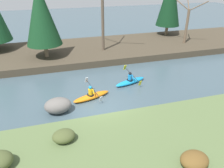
{
  "coord_description": "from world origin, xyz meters",
  "views": [
    {
      "loc": [
        -2.52,
        -11.17,
        7.79
      ],
      "look_at": [
        1.42,
        2.35,
        0.55
      ],
      "focal_mm": 35.0,
      "sensor_mm": 36.0,
      "label": 1
    }
  ],
  "objects": [
    {
      "name": "ground_plane",
      "position": [
        0.0,
        0.0,
        0.0
      ],
      "size": [
        90.0,
        90.0,
        0.0
      ],
      "primitive_type": "plane",
      "color": "#425660"
    },
    {
      "name": "shrub_clump_third",
      "position": [
        2.35,
        -6.07,
        1.2
      ],
      "size": [
        1.15,
        0.96,
        0.62
      ],
      "color": "brown",
      "rests_on": "riverbank_near"
    },
    {
      "name": "bare_tree_mid_upstream",
      "position": [
        12.11,
        9.76,
        2.93
      ],
      "size": [
        2.72,
        2.68,
        4.85
      ],
      "color": "brown",
      "rests_on": "riverbank_far"
    },
    {
      "name": "bare_tree_upstream",
      "position": [
        2.7,
        9.91,
        3.96
      ],
      "size": [
        3.87,
        3.83,
        7.05
      ],
      "color": "brown",
      "rests_on": "riverbank_far"
    },
    {
      "name": "shrub_clump_second",
      "position": [
        -2.46,
        -3.15,
        1.17
      ],
      "size": [
        1.03,
        0.86,
        0.56
      ],
      "color": "#4C562D",
      "rests_on": "riverbank_near"
    },
    {
      "name": "boulder_midstream",
      "position": [
        -2.55,
        0.66,
        0.47
      ],
      "size": [
        1.65,
        1.29,
        0.93
      ],
      "color": "slate",
      "rests_on": "ground"
    },
    {
      "name": "conifer_tree_left",
      "position": [
        -2.96,
        9.39,
        4.54
      ],
      "size": [
        3.18,
        3.18,
        6.6
      ],
      "color": "#7A664C",
      "rests_on": "riverbank_far"
    },
    {
      "name": "kayaker_lead",
      "position": [
        3.13,
        3.05,
        0.22
      ],
      "size": [
        2.76,
        2.02,
        1.2
      ],
      "rotation": [
        0.0,
        0.0,
        0.31
      ],
      "color": "#1993D6",
      "rests_on": "ground"
    },
    {
      "name": "kayaker_middle",
      "position": [
        -0.24,
        1.66,
        0.22
      ],
      "size": [
        2.76,
        2.02,
        1.2
      ],
      "rotation": [
        0.0,
        0.0,
        0.31
      ],
      "color": "orange",
      "rests_on": "ground"
    },
    {
      "name": "riverbank_far",
      "position": [
        0.0,
        10.98,
        0.32
      ],
      "size": [
        44.0,
        8.24,
        0.64
      ],
      "color": "#473D2D",
      "rests_on": "ground"
    }
  ]
}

